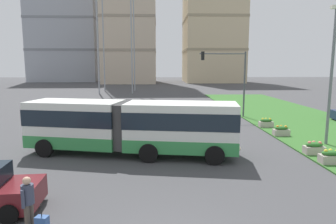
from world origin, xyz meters
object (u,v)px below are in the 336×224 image
(apartment_tower_west, at_px, (65,21))
(flower_planter_3, at_px, (314,148))
(flower_planter_5, at_px, (266,123))
(car_black_sedan, at_px, (96,111))
(streetlight_median, at_px, (332,70))
(articulated_bus, at_px, (131,126))
(flower_planter_4, at_px, (281,131))
(apartment_tower_centre, at_px, (213,21))
(pedestrian_crossing, at_px, (28,200))
(flower_planter_2, at_px, (331,157))
(traffic_light_far_right, at_px, (230,72))

(apartment_tower_west, bearing_deg, flower_planter_3, -65.63)
(flower_planter_3, bearing_deg, flower_planter_5, 90.00)
(car_black_sedan, xyz_separation_m, streetlight_median, (16.52, -10.38, 3.96))
(articulated_bus, xyz_separation_m, flower_planter_4, (10.29, 4.02, -1.23))
(streetlight_median, bearing_deg, apartment_tower_west, 115.99)
(car_black_sedan, height_order, flower_planter_5, car_black_sedan)
(car_black_sedan, height_order, apartment_tower_west, apartment_tower_west)
(flower_planter_5, bearing_deg, apartment_tower_centre, 83.35)
(car_black_sedan, xyz_separation_m, flower_planter_3, (14.62, -12.53, -0.33))
(pedestrian_crossing, relative_size, apartment_tower_centre, 0.05)
(flower_planter_2, height_order, apartment_tower_west, apartment_tower_west)
(apartment_tower_centre, bearing_deg, pedestrian_crossing, -103.57)
(streetlight_median, bearing_deg, pedestrian_crossing, -146.48)
(flower_planter_4, height_order, apartment_tower_centre, apartment_tower_centre)
(traffic_light_far_right, distance_m, streetlight_median, 11.25)
(flower_planter_2, relative_size, streetlight_median, 0.13)
(flower_planter_4, height_order, flower_planter_5, same)
(car_black_sedan, height_order, pedestrian_crossing, pedestrian_crossing)
(articulated_bus, xyz_separation_m, flower_planter_3, (10.29, -0.53, -1.23))
(flower_planter_5, relative_size, apartment_tower_west, 0.03)
(car_black_sedan, xyz_separation_m, flower_planter_4, (14.62, -7.97, -0.33))
(pedestrian_crossing, xyz_separation_m, apartment_tower_west, (-25.93, 92.67, 18.23))
(flower_planter_2, relative_size, flower_planter_3, 1.00)
(streetlight_median, height_order, apartment_tower_centre, apartment_tower_centre)
(flower_planter_2, bearing_deg, apartment_tower_west, 113.96)
(flower_planter_4, bearing_deg, apartment_tower_west, 115.58)
(pedestrian_crossing, xyz_separation_m, flower_planter_3, (12.66, 7.50, -0.58))
(flower_planter_3, xyz_separation_m, streetlight_median, (1.90, 2.14, 4.29))
(articulated_bus, distance_m, flower_planter_4, 11.12)
(flower_planter_4, xyz_separation_m, traffic_light_far_right, (-1.83, 8.20, 3.94))
(streetlight_median, distance_m, apartment_tower_centre, 79.25)
(pedestrian_crossing, height_order, apartment_tower_centre, apartment_tower_centre)
(flower_planter_4, bearing_deg, streetlight_median, -51.80)
(traffic_light_far_right, bearing_deg, car_black_sedan, -178.99)
(flower_planter_3, height_order, streetlight_median, streetlight_median)
(apartment_tower_centre, bearing_deg, articulated_bus, -103.27)
(pedestrian_crossing, bearing_deg, car_black_sedan, 95.61)
(apartment_tower_west, height_order, apartment_tower_centre, apartment_tower_west)
(car_black_sedan, height_order, flower_planter_3, car_black_sedan)
(flower_planter_4, xyz_separation_m, apartment_tower_centre, (8.42, 75.30, 18.35))
(flower_planter_3, height_order, flower_planter_5, same)
(flower_planter_5, height_order, streetlight_median, streetlight_median)
(flower_planter_4, bearing_deg, apartment_tower_centre, 83.62)
(flower_planter_4, relative_size, streetlight_median, 0.13)
(flower_planter_5, bearing_deg, streetlight_median, -70.84)
(articulated_bus, height_order, apartment_tower_centre, apartment_tower_centre)
(flower_planter_4, relative_size, flower_planter_5, 1.00)
(apartment_tower_west, bearing_deg, flower_planter_2, -66.04)
(flower_planter_4, xyz_separation_m, flower_planter_5, (0.00, 3.05, 0.00))
(flower_planter_3, bearing_deg, flower_planter_4, 90.00)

